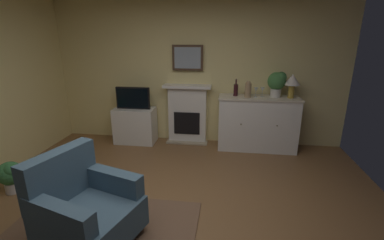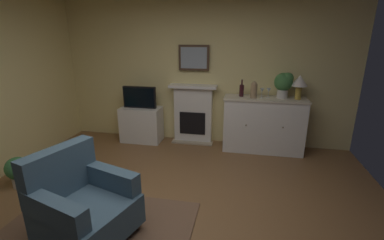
% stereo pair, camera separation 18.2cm
% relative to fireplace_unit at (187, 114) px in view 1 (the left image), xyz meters
% --- Properties ---
extents(ground_plane, '(5.33, 5.18, 0.10)m').
position_rel_fireplace_unit_xyz_m(ground_plane, '(0.15, -2.43, -0.60)').
color(ground_plane, brown).
rests_on(ground_plane, ground).
extents(wall_rear, '(5.33, 0.06, 2.77)m').
position_rel_fireplace_unit_xyz_m(wall_rear, '(0.15, 0.13, 0.84)').
color(wall_rear, '#EAD68C').
rests_on(wall_rear, ground_plane).
extents(fireplace_unit, '(0.87, 0.30, 1.10)m').
position_rel_fireplace_unit_xyz_m(fireplace_unit, '(0.00, 0.00, 0.00)').
color(fireplace_unit, white).
rests_on(fireplace_unit, ground_plane).
extents(framed_picture, '(0.55, 0.04, 0.45)m').
position_rel_fireplace_unit_xyz_m(framed_picture, '(0.00, 0.05, 1.03)').
color(framed_picture, '#473323').
extents(sideboard_cabinet, '(1.38, 0.49, 0.95)m').
position_rel_fireplace_unit_xyz_m(sideboard_cabinet, '(1.27, -0.18, -0.07)').
color(sideboard_cabinet, white).
rests_on(sideboard_cabinet, ground_plane).
extents(table_lamp, '(0.26, 0.26, 0.40)m').
position_rel_fireplace_unit_xyz_m(table_lamp, '(1.78, -0.18, 0.68)').
color(table_lamp, '#B79338').
rests_on(table_lamp, sideboard_cabinet).
extents(wine_bottle, '(0.08, 0.08, 0.29)m').
position_rel_fireplace_unit_xyz_m(wine_bottle, '(0.87, -0.14, 0.51)').
color(wine_bottle, '#331419').
rests_on(wine_bottle, sideboard_cabinet).
extents(wine_glass_left, '(0.07, 0.07, 0.16)m').
position_rel_fireplace_unit_xyz_m(wine_glass_left, '(1.21, -0.20, 0.52)').
color(wine_glass_left, silver).
rests_on(wine_glass_left, sideboard_cabinet).
extents(wine_glass_center, '(0.07, 0.07, 0.16)m').
position_rel_fireplace_unit_xyz_m(wine_glass_center, '(1.32, -0.16, 0.52)').
color(wine_glass_center, silver).
rests_on(wine_glass_center, sideboard_cabinet).
extents(vase_decorative, '(0.11, 0.11, 0.28)m').
position_rel_fireplace_unit_xyz_m(vase_decorative, '(1.07, -0.23, 0.54)').
color(vase_decorative, '#9E7F5B').
rests_on(vase_decorative, sideboard_cabinet).
extents(tv_cabinet, '(0.75, 0.42, 0.66)m').
position_rel_fireplace_unit_xyz_m(tv_cabinet, '(-0.97, -0.16, -0.22)').
color(tv_cabinet, white).
rests_on(tv_cabinet, ground_plane).
extents(tv_set, '(0.62, 0.07, 0.40)m').
position_rel_fireplace_unit_xyz_m(tv_set, '(-0.97, -0.19, 0.32)').
color(tv_set, black).
rests_on(tv_set, tv_cabinet).
extents(potted_plant_fern, '(0.30, 0.30, 0.43)m').
position_rel_fireplace_unit_xyz_m(potted_plant_fern, '(-1.98, -2.06, -0.29)').
color(potted_plant_fern, silver).
rests_on(potted_plant_fern, ground_plane).
extents(potted_plant_small, '(0.30, 0.30, 0.43)m').
position_rel_fireplace_unit_xyz_m(potted_plant_small, '(1.55, -0.13, 0.66)').
color(potted_plant_small, beige).
rests_on(potted_plant_small, sideboard_cabinet).
extents(armchair, '(1.00, 0.97, 0.92)m').
position_rel_fireplace_unit_xyz_m(armchair, '(-0.58, -2.75, -0.17)').
color(armchair, '#3F596B').
rests_on(armchair, ground_plane).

